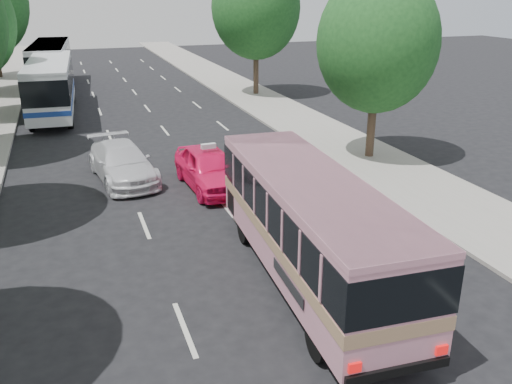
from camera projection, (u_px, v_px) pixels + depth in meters
name	position (u px, v px, depth m)	size (l,w,h in m)	color
ground	(238.00, 273.00, 14.46)	(120.00, 120.00, 0.00)	black
sidewalk_right	(269.00, 105.00, 34.72)	(4.00, 90.00, 0.12)	#9E998E
tree_right_near	(380.00, 38.00, 22.36)	(5.10, 5.10, 7.95)	#38281E
tree_right_far	(257.00, 4.00, 36.23)	(6.00, 6.00, 9.35)	#38281E
pink_bus	(310.00, 218.00, 13.50)	(2.75, 9.01, 2.84)	#CB8298
pink_taxi	(209.00, 168.00, 20.41)	(1.83, 4.54, 1.55)	#FC155D
white_pickup	(122.00, 162.00, 21.27)	(1.99, 4.90, 1.42)	silver
tour_coach_front	(51.00, 83.00, 31.75)	(2.82, 10.78, 3.20)	silver
tour_coach_rear	(51.00, 61.00, 40.34)	(3.15, 11.21, 3.31)	silver
taxi_roof_sign	(208.00, 146.00, 20.10)	(0.55, 0.18, 0.18)	silver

